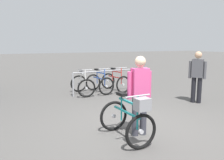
% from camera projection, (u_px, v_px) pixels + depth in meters
% --- Properties ---
extents(ground_plane, '(80.00, 80.00, 0.00)m').
position_uv_depth(ground_plane, '(135.00, 127.00, 5.25)').
color(ground_plane, '#514F4C').
extents(bike_rack_rail, '(2.51, 0.19, 0.88)m').
position_uv_depth(bike_rack_rail, '(104.00, 77.00, 8.65)').
color(bike_rack_rail, '#99999E').
rests_on(bike_rack_rail, ground).
extents(racked_bike_white, '(0.70, 1.12, 0.97)m').
position_uv_depth(racked_bike_white, '(82.00, 85.00, 8.47)').
color(racked_bike_white, black).
rests_on(racked_bike_white, ground).
extents(racked_bike_blue, '(0.80, 1.18, 0.97)m').
position_uv_depth(racked_bike_blue, '(99.00, 83.00, 8.80)').
color(racked_bike_blue, black).
rests_on(racked_bike_blue, ground).
extents(racked_bike_red, '(0.84, 1.21, 0.98)m').
position_uv_depth(racked_bike_red, '(115.00, 82.00, 9.13)').
color(racked_bike_red, black).
rests_on(racked_bike_red, ground).
extents(featured_bicycle, '(0.71, 1.19, 0.97)m').
position_uv_depth(featured_bicycle, '(128.00, 119.00, 4.43)').
color(featured_bicycle, black).
rests_on(featured_bicycle, ground).
extents(person_with_featured_bike, '(0.53, 0.24, 1.64)m').
position_uv_depth(person_with_featured_bike, '(140.00, 92.00, 4.64)').
color(person_with_featured_bike, '#383842').
rests_on(person_with_featured_bike, ground).
extents(pedestrian_with_backpack, '(0.45, 0.48, 1.64)m').
position_uv_depth(pedestrian_with_backpack, '(197.00, 74.00, 7.24)').
color(pedestrian_with_backpack, black).
rests_on(pedestrian_with_backpack, ground).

